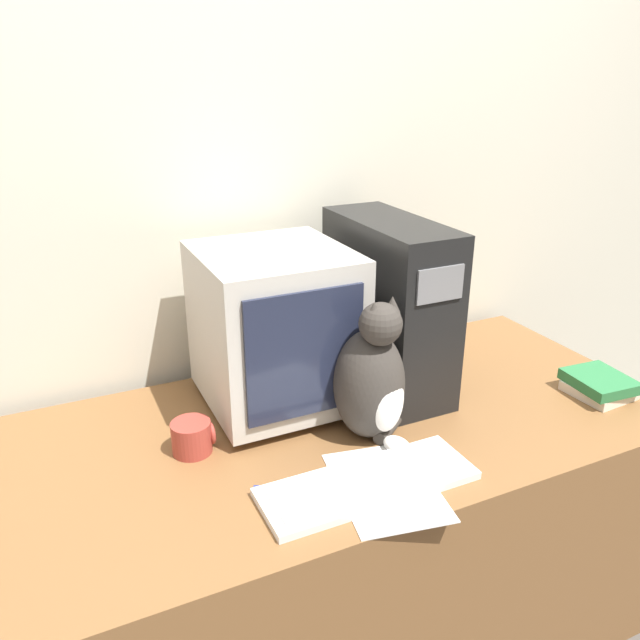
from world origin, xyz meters
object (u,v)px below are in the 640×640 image
object	(u,v)px
computer_tower	(388,305)
cat	(372,381)
keyboard	(368,483)
mug	(193,437)
pen	(285,488)
crt_monitor	(275,328)
book_stack	(599,385)

from	to	relation	value
computer_tower	cat	xyz separation A→B (m)	(-0.18, -0.23, -0.09)
keyboard	mug	size ratio (longest dim) A/B	4.82
computer_tower	cat	size ratio (longest dim) A/B	1.31
cat	mug	xyz separation A→B (m)	(-0.42, 0.12, -0.11)
pen	crt_monitor	bearing A→B (deg)	70.79
computer_tower	mug	distance (m)	0.64
cat	book_stack	distance (m)	0.70
mug	computer_tower	bearing A→B (deg)	10.54
computer_tower	book_stack	xyz separation A→B (m)	(0.50, -0.32, -0.21)
crt_monitor	cat	distance (m)	0.30
mug	pen	bearing A→B (deg)	-58.12
crt_monitor	computer_tower	distance (m)	0.33
cat	pen	distance (m)	0.33
crt_monitor	book_stack	size ratio (longest dim) A/B	2.43
computer_tower	keyboard	distance (m)	0.55
computer_tower	crt_monitor	bearing A→B (deg)	176.58
keyboard	pen	bearing A→B (deg)	157.28
pen	keyboard	bearing A→B (deg)	-22.72
keyboard	book_stack	distance (m)	0.79
cat	pen	size ratio (longest dim) A/B	2.93
crt_monitor	keyboard	distance (m)	0.48
computer_tower	book_stack	size ratio (longest dim) A/B	2.71
crt_monitor	keyboard	bearing A→B (deg)	-84.25
mug	book_stack	bearing A→B (deg)	-10.84
crt_monitor	computer_tower	world-z (taller)	computer_tower
crt_monitor	keyboard	world-z (taller)	crt_monitor
crt_monitor	cat	xyz separation A→B (m)	(0.15, -0.25, -0.07)
crt_monitor	mug	xyz separation A→B (m)	(-0.27, -0.13, -0.18)
cat	pen	world-z (taller)	cat
cat	pen	bearing A→B (deg)	-173.09
crt_monitor	computer_tower	bearing A→B (deg)	-3.42
crt_monitor	pen	bearing A→B (deg)	-109.21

